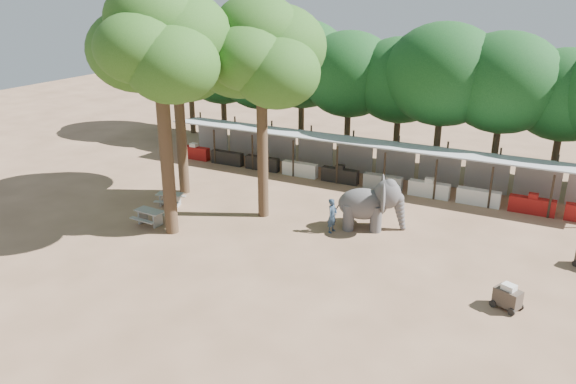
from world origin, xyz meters
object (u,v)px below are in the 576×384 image
at_px(yard_tree_back, 260,53).
at_px(handler, 332,216).
at_px(elephant, 371,204).
at_px(yard_tree_center, 158,43).
at_px(picnic_table_far, 170,198).
at_px(picnic_table_near, 150,215).
at_px(cart_front, 508,297).
at_px(yard_tree_left, 176,52).

distance_m(yard_tree_back, handler, 8.78).
bearing_deg(elephant, yard_tree_center, -170.59).
height_order(handler, picnic_table_far, handler).
distance_m(yard_tree_center, picnic_table_near, 8.82).
bearing_deg(picnic_table_near, handler, 25.35).
distance_m(yard_tree_back, cart_front, 15.82).
height_order(elephant, picnic_table_near, elephant).
xyz_separation_m(yard_tree_left, yard_tree_center, (3.00, -5.00, 1.01)).
xyz_separation_m(yard_tree_center, cart_front, (16.02, -0.03, -8.70)).
height_order(picnic_table_far, cart_front, cart_front).
distance_m(handler, picnic_table_far, 9.54).
relative_size(elephant, cart_front, 2.88).
distance_m(yard_tree_left, elephant, 13.66).
distance_m(yard_tree_left, cart_front, 21.12).
distance_m(handler, picnic_table_near, 9.39).
relative_size(handler, picnic_table_near, 1.07).
bearing_deg(yard_tree_back, cart_front, -17.22).
bearing_deg(picnic_table_near, yard_tree_back, 45.26).
height_order(yard_tree_left, yard_tree_back, yard_tree_back).
bearing_deg(handler, cart_front, -104.07).
bearing_deg(elephant, handler, -158.86).
distance_m(elephant, handler, 2.09).
height_order(yard_tree_center, yard_tree_back, yard_tree_center).
xyz_separation_m(yard_tree_center, picnic_table_near, (-1.46, 0.06, -8.70)).
bearing_deg(picnic_table_far, yard_tree_left, 91.68).
relative_size(yard_tree_center, picnic_table_near, 7.30).
bearing_deg(yard_tree_center, handler, 25.75).
bearing_deg(yard_tree_center, yard_tree_back, 53.14).
bearing_deg(yard_tree_left, yard_tree_back, -9.46).
relative_size(yard_tree_center, picnic_table_far, 6.87).
bearing_deg(handler, elephant, -41.65).
bearing_deg(picnic_table_near, cart_front, 3.50).
bearing_deg(picnic_table_far, picnic_table_near, -89.80).
xyz_separation_m(yard_tree_center, handler, (7.26, 3.50, -8.33)).
relative_size(yard_tree_back, picnic_table_far, 6.49).
xyz_separation_m(yard_tree_center, elephant, (8.81, 4.82, -7.87)).
xyz_separation_m(yard_tree_back, picnic_table_far, (-5.23, -1.36, -8.07)).
bearing_deg(yard_tree_left, cart_front, -14.83).
relative_size(yard_tree_back, handler, 6.44).
height_order(yard_tree_center, elephant, yard_tree_center).
bearing_deg(cart_front, yard_tree_back, -173.63).
xyz_separation_m(yard_tree_back, handler, (4.26, -0.50, -7.66)).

